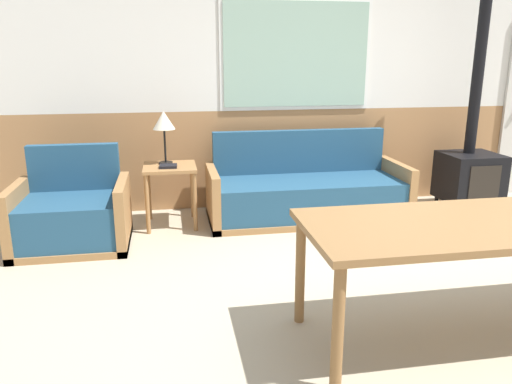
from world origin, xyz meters
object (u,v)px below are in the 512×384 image
Objects in this scene: armchair at (72,217)px; table_lamp at (164,122)px; dining_table at (488,231)px; side_table at (170,177)px; wood_stove at (471,161)px; couch at (306,193)px.

table_lamp is (0.82, 0.49, 0.74)m from armchair.
side_table is at bearing 126.44° from dining_table.
wood_stove is at bearing 58.93° from dining_table.
armchair reaches higher than side_table.
armchair is 1.60× the size of side_table.
armchair is at bearing 142.95° from dining_table.
dining_table is at bearing -42.14° from armchair.
wood_stove is (3.22, -0.08, -0.48)m from table_lamp.
dining_table is 0.82× the size of wood_stove.
table_lamp is at bearing 176.10° from couch.
table_lamp is (-1.40, 0.10, 0.74)m from couch.
armchair is at bearing -149.13° from table_lamp.
couch reaches higher than dining_table.
armchair is 0.45× the size of dining_table.
table_lamp reaches higher than side_table.
couch is 1.59m from table_lamp.
couch is 3.34× the size of side_table.
armchair is at bearing -169.91° from couch.
armchair is (-2.22, -0.40, 0.00)m from couch.
wood_stove reaches higher than table_lamp.
armchair is 3.29m from dining_table.
table_lamp reaches higher than dining_table.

